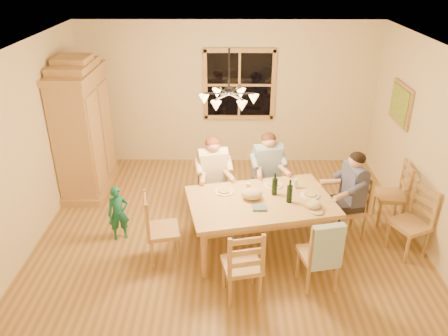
{
  "coord_description": "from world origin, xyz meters",
  "views": [
    {
      "loc": [
        -0.02,
        -5.42,
        3.76
      ],
      "look_at": [
        -0.06,
        0.1,
        1.01
      ],
      "focal_mm": 35.0,
      "sensor_mm": 36.0,
      "label": 1
    }
  ],
  "objects_px": {
    "adult_plaid_man": "(268,163)",
    "child": "(118,213)",
    "dining_table": "(260,206)",
    "chair_near_left": "(242,275)",
    "wine_bottle_b": "(290,191)",
    "chair_end_right": "(348,217)",
    "wine_bottle_a": "(275,184)",
    "chair_far_right": "(266,194)",
    "adult_slate_man": "(353,185)",
    "chair_near_right": "(317,264)",
    "armoire": "(84,131)",
    "chandelier": "(229,97)",
    "chair_spare_front": "(408,234)",
    "chair_spare_back": "(389,204)",
    "chair_end_left": "(163,240)",
    "adult_woman": "(213,168)",
    "chair_far_left": "(214,199)"
  },
  "relations": [
    {
      "from": "armoire",
      "to": "dining_table",
      "type": "bearing_deg",
      "value": -30.97
    },
    {
      "from": "dining_table",
      "to": "chair_spare_back",
      "type": "xyz_separation_m",
      "value": [
        2.02,
        0.66,
        -0.36
      ]
    },
    {
      "from": "armoire",
      "to": "chair_end_right",
      "type": "xyz_separation_m",
      "value": [
        4.16,
        -1.43,
        -0.75
      ]
    },
    {
      "from": "adult_woman",
      "to": "chair_far_left",
      "type": "bearing_deg",
      "value": 63.64
    },
    {
      "from": "chair_end_left",
      "to": "chair_spare_back",
      "type": "distance_m",
      "value": 3.45
    },
    {
      "from": "adult_woman",
      "to": "child",
      "type": "relative_size",
      "value": 1.06
    },
    {
      "from": "armoire",
      "to": "wine_bottle_b",
      "type": "distance_m",
      "value": 3.68
    },
    {
      "from": "chair_end_left",
      "to": "child",
      "type": "bearing_deg",
      "value": -136.5
    },
    {
      "from": "wine_bottle_b",
      "to": "chair_spare_front",
      "type": "xyz_separation_m",
      "value": [
        1.64,
        -0.07,
        -0.62
      ]
    },
    {
      "from": "adult_slate_man",
      "to": "child",
      "type": "distance_m",
      "value": 3.33
    },
    {
      "from": "wine_bottle_b",
      "to": "chair_near_right",
      "type": "bearing_deg",
      "value": -68.57
    },
    {
      "from": "armoire",
      "to": "chair_near_right",
      "type": "relative_size",
      "value": 2.32
    },
    {
      "from": "chair_end_left",
      "to": "chair_end_right",
      "type": "height_order",
      "value": "same"
    },
    {
      "from": "chair_end_right",
      "to": "wine_bottle_b",
      "type": "relative_size",
      "value": 3.0
    },
    {
      "from": "wine_bottle_b",
      "to": "chair_near_left",
      "type": "bearing_deg",
      "value": -124.71
    },
    {
      "from": "chair_near_left",
      "to": "wine_bottle_b",
      "type": "relative_size",
      "value": 3.0
    },
    {
      "from": "chair_end_right",
      "to": "wine_bottle_a",
      "type": "relative_size",
      "value": 3.0
    },
    {
      "from": "chair_end_right",
      "to": "adult_plaid_man",
      "type": "relative_size",
      "value": 1.13
    },
    {
      "from": "chandelier",
      "to": "chair_spare_front",
      "type": "height_order",
      "value": "chandelier"
    },
    {
      "from": "chair_near_left",
      "to": "chair_end_left",
      "type": "distance_m",
      "value": 1.24
    },
    {
      "from": "chair_near_left",
      "to": "chandelier",
      "type": "bearing_deg",
      "value": 84.43
    },
    {
      "from": "dining_table",
      "to": "child",
      "type": "height_order",
      "value": "child"
    },
    {
      "from": "chair_spare_front",
      "to": "chair_far_right",
      "type": "bearing_deg",
      "value": 34.53
    },
    {
      "from": "chair_far_right",
      "to": "chair_end_right",
      "type": "height_order",
      "value": "same"
    },
    {
      "from": "adult_plaid_man",
      "to": "child",
      "type": "xyz_separation_m",
      "value": [
        -2.17,
        -0.77,
        -0.43
      ]
    },
    {
      "from": "chandelier",
      "to": "chair_end_right",
      "type": "xyz_separation_m",
      "value": [
        1.73,
        -0.07,
        -1.77
      ]
    },
    {
      "from": "chandelier",
      "to": "armoire",
      "type": "height_order",
      "value": "chandelier"
    },
    {
      "from": "chair_far_right",
      "to": "adult_plaid_man",
      "type": "height_order",
      "value": "adult_plaid_man"
    },
    {
      "from": "chair_near_left",
      "to": "chair_spare_front",
      "type": "distance_m",
      "value": 2.45
    },
    {
      "from": "chair_far_left",
      "to": "chair_end_right",
      "type": "height_order",
      "value": "same"
    },
    {
      "from": "child",
      "to": "chair_spare_front",
      "type": "distance_m",
      "value": 4.03
    },
    {
      "from": "armoire",
      "to": "dining_table",
      "type": "distance_m",
      "value": 3.35
    },
    {
      "from": "wine_bottle_a",
      "to": "adult_plaid_man",
      "type": "bearing_deg",
      "value": 91.81
    },
    {
      "from": "chair_near_right",
      "to": "chair_end_right",
      "type": "distance_m",
      "value": 1.24
    },
    {
      "from": "dining_table",
      "to": "chair_near_right",
      "type": "height_order",
      "value": "chair_near_right"
    },
    {
      "from": "wine_bottle_b",
      "to": "adult_slate_man",
      "type": "bearing_deg",
      "value": 19.82
    },
    {
      "from": "wine_bottle_a",
      "to": "dining_table",
      "type": "bearing_deg",
      "value": -143.64
    },
    {
      "from": "dining_table",
      "to": "chair_near_left",
      "type": "bearing_deg",
      "value": -105.57
    },
    {
      "from": "chair_end_right",
      "to": "wine_bottle_a",
      "type": "height_order",
      "value": "wine_bottle_a"
    },
    {
      "from": "adult_woman",
      "to": "wine_bottle_b",
      "type": "xyz_separation_m",
      "value": [
        1.04,
        -0.83,
        0.08
      ]
    },
    {
      "from": "adult_slate_man",
      "to": "chair_spare_front",
      "type": "height_order",
      "value": "adult_slate_man"
    },
    {
      "from": "chair_far_left",
      "to": "chair_near_left",
      "type": "xyz_separation_m",
      "value": [
        0.39,
        -1.77,
        0.0
      ]
    },
    {
      "from": "chair_end_right",
      "to": "chair_spare_back",
      "type": "bearing_deg",
      "value": -74.55
    },
    {
      "from": "wine_bottle_b",
      "to": "chandelier",
      "type": "bearing_deg",
      "value": 153.56
    },
    {
      "from": "chair_end_right",
      "to": "adult_woman",
      "type": "xyz_separation_m",
      "value": [
        -1.96,
        0.5,
        0.54
      ]
    },
    {
      "from": "dining_table",
      "to": "chair_end_left",
      "type": "bearing_deg",
      "value": -167.68
    },
    {
      "from": "dining_table",
      "to": "chair_end_right",
      "type": "xyz_separation_m",
      "value": [
        1.3,
        0.28,
        -0.36
      ]
    },
    {
      "from": "chandelier",
      "to": "chair_near_right",
      "type": "height_order",
      "value": "chandelier"
    },
    {
      "from": "child",
      "to": "wine_bottle_b",
      "type": "bearing_deg",
      "value": -25.27
    },
    {
      "from": "adult_plaid_man",
      "to": "wine_bottle_a",
      "type": "relative_size",
      "value": 2.65
    }
  ]
}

